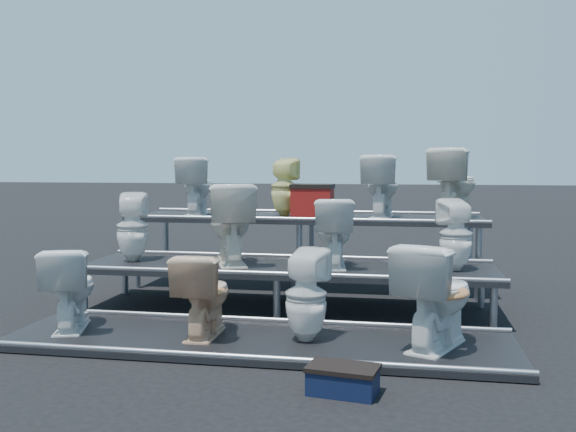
% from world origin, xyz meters
% --- Properties ---
extents(ground, '(80.00, 80.00, 0.00)m').
position_xyz_m(ground, '(0.00, 0.00, 0.00)').
color(ground, black).
rests_on(ground, ground).
extents(tier_front, '(4.20, 1.20, 0.06)m').
position_xyz_m(tier_front, '(0.00, -1.30, 0.03)').
color(tier_front, black).
rests_on(tier_front, ground).
extents(tier_mid, '(4.20, 1.20, 0.46)m').
position_xyz_m(tier_mid, '(0.00, 0.00, 0.23)').
color(tier_mid, black).
rests_on(tier_mid, ground).
extents(tier_back, '(4.20, 1.20, 0.86)m').
position_xyz_m(tier_back, '(0.00, 1.30, 0.43)').
color(tier_back, black).
rests_on(tier_back, ground).
extents(toilet_0, '(0.60, 0.79, 0.72)m').
position_xyz_m(toilet_0, '(-1.67, -1.30, 0.42)').
color(toilet_0, white).
rests_on(toilet_0, tier_front).
extents(toilet_1, '(0.40, 0.69, 0.70)m').
position_xyz_m(toilet_1, '(-0.46, -1.30, 0.41)').
color(toilet_1, '#E8BA90').
rests_on(toilet_1, tier_front).
extents(toilet_2, '(0.41, 0.42, 0.75)m').
position_xyz_m(toilet_2, '(0.41, -1.30, 0.44)').
color(toilet_2, white).
rests_on(toilet_2, tier_front).
extents(toilet_3, '(0.76, 0.93, 0.83)m').
position_xyz_m(toilet_3, '(1.44, -1.30, 0.47)').
color(toilet_3, white).
rests_on(toilet_3, tier_front).
extents(toilet_4, '(0.41, 0.42, 0.73)m').
position_xyz_m(toilet_4, '(-1.66, 0.00, 0.83)').
color(toilet_4, white).
rests_on(toilet_4, tier_mid).
extents(toilet_5, '(0.73, 0.93, 0.84)m').
position_xyz_m(toilet_5, '(-0.59, 0.00, 0.88)').
color(toilet_5, white).
rests_on(toilet_5, tier_mid).
extents(toilet_6, '(0.47, 0.72, 0.70)m').
position_xyz_m(toilet_6, '(0.49, 0.00, 0.81)').
color(toilet_6, white).
rests_on(toilet_6, tier_mid).
extents(toilet_7, '(0.41, 0.42, 0.70)m').
position_xyz_m(toilet_7, '(1.67, 0.00, 0.81)').
color(toilet_7, white).
rests_on(toilet_7, tier_mid).
extents(toilet_8, '(0.48, 0.74, 0.71)m').
position_xyz_m(toilet_8, '(-1.39, 1.30, 1.22)').
color(toilet_8, white).
rests_on(toilet_8, tier_back).
extents(toilet_9, '(0.37, 0.38, 0.71)m').
position_xyz_m(toilet_9, '(-0.27, 1.30, 1.21)').
color(toilet_9, '#F5F095').
rests_on(toilet_9, tier_back).
extents(toilet_10, '(0.48, 0.76, 0.73)m').
position_xyz_m(toilet_10, '(0.90, 1.30, 1.23)').
color(toilet_10, white).
rests_on(toilet_10, tier_back).
extents(toilet_11, '(0.69, 0.90, 0.81)m').
position_xyz_m(toilet_11, '(1.74, 1.30, 1.27)').
color(toilet_11, white).
rests_on(toilet_11, tier_back).
extents(red_crate, '(0.48, 0.39, 0.34)m').
position_xyz_m(red_crate, '(0.09, 1.26, 1.03)').
color(red_crate, maroon).
rests_on(red_crate, tier_back).
extents(step_stool, '(0.47, 0.33, 0.16)m').
position_xyz_m(step_stool, '(0.81, -2.29, 0.08)').
color(step_stool, black).
rests_on(step_stool, ground).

